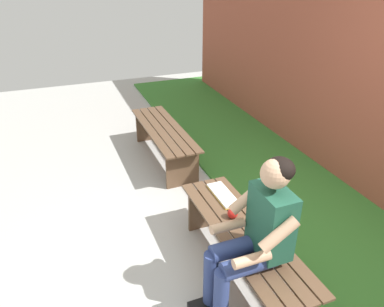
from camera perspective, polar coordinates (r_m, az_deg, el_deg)
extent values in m
cube|color=#B2B2AD|center=(3.91, -13.70, -10.88)|extent=(10.00, 7.00, 0.04)
cube|color=#387A2D|center=(4.57, 14.52, -4.26)|extent=(9.00, 1.65, 0.03)
cube|color=brown|center=(3.11, 10.81, -10.98)|extent=(1.61, 0.13, 0.02)
cube|color=brown|center=(3.06, 8.93, -11.55)|extent=(1.61, 0.13, 0.02)
cube|color=brown|center=(3.01, 6.98, -12.13)|extent=(1.61, 0.13, 0.02)
cube|color=brown|center=(2.96, 4.97, -12.70)|extent=(1.61, 0.13, 0.02)
cube|color=brown|center=(3.65, 2.47, -8.37)|extent=(0.04, 0.40, 0.44)
cube|color=brown|center=(4.80, -2.43, 4.14)|extent=(1.60, 0.13, 0.02)
cube|color=brown|center=(4.76, -3.74, 3.93)|extent=(1.60, 0.13, 0.02)
cube|color=brown|center=(4.73, -5.07, 3.71)|extent=(1.60, 0.13, 0.02)
cube|color=brown|center=(4.70, -6.41, 3.49)|extent=(1.60, 0.13, 0.02)
cube|color=brown|center=(4.28, -1.47, -2.44)|extent=(0.04, 0.40, 0.44)
cube|color=brown|center=(5.44, -6.54, 4.27)|extent=(0.04, 0.40, 0.44)
cube|color=#1E513D|center=(2.63, 12.12, -10.16)|extent=(0.34, 0.20, 0.50)
sphere|color=tan|center=(2.41, 12.80, -3.07)|extent=(0.20, 0.20, 0.20)
ellipsoid|color=black|center=(2.41, 13.47, -2.32)|extent=(0.20, 0.19, 0.15)
cylinder|color=navy|center=(2.65, 8.81, -16.62)|extent=(0.13, 0.40, 0.13)
cylinder|color=navy|center=(2.76, 6.96, -14.24)|extent=(0.13, 0.40, 0.13)
cylinder|color=navy|center=(2.77, 4.50, -21.72)|extent=(0.11, 0.11, 0.53)
cylinder|color=navy|center=(2.88, 2.90, -19.22)|extent=(0.11, 0.11, 0.53)
cube|color=black|center=(3.04, 1.67, -22.51)|extent=(0.10, 0.22, 0.07)
cylinder|color=tan|center=(2.42, 13.31, -12.10)|extent=(0.08, 0.28, 0.23)
cylinder|color=tan|center=(2.48, 9.23, -15.87)|extent=(0.07, 0.26, 0.07)
cylinder|color=tan|center=(2.69, 8.45, -6.91)|extent=(0.08, 0.28, 0.23)
cylinder|color=tan|center=(2.72, 5.49, -11.12)|extent=(0.07, 0.26, 0.07)
sphere|color=red|center=(3.12, 6.29, -9.19)|extent=(0.09, 0.09, 0.09)
cube|color=white|center=(3.32, 5.63, -7.28)|extent=(0.20, 0.15, 0.02)
cube|color=white|center=(3.47, 4.09, -5.48)|extent=(0.20, 0.15, 0.02)
cube|color=#BF8C1E|center=(3.40, 4.84, -6.48)|extent=(0.41, 0.16, 0.01)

